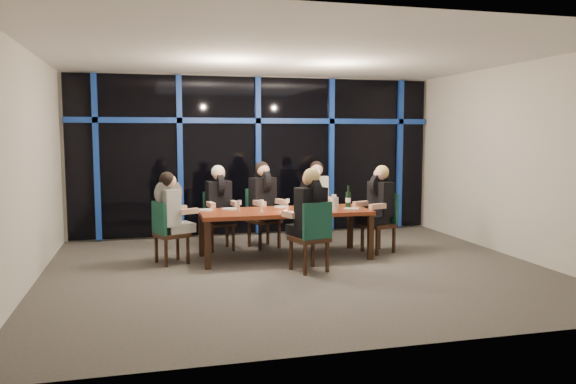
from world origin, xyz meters
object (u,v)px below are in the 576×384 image
diner_near_mid (309,204)px  diner_far_right (317,190)px  diner_end_right (379,196)px  diner_far_mid (264,192)px  chair_near_mid (313,233)px  water_pitcher (334,204)px  chair_far_right (316,212)px  diner_far_left (219,195)px  wine_bottle (348,199)px  chair_far_left (218,217)px  chair_end_right (382,219)px  chair_end_left (166,229)px  chair_far_mid (261,214)px  diner_end_left (171,204)px  dining_table (285,214)px

diner_near_mid → diner_far_right: bearing=-127.0°
diner_end_right → diner_far_mid: bearing=-134.2°
chair_near_mid → water_pitcher: 1.00m
chair_far_right → diner_near_mid: size_ratio=1.02×
diner_end_right → diner_near_mid: size_ratio=0.97×
diner_end_right → diner_far_left: bearing=-126.9°
chair_near_mid → wine_bottle: wine_bottle is taller
chair_far_left → chair_far_right: bearing=-4.1°
diner_near_mid → wine_bottle: 1.23m
chair_end_right → diner_far_mid: diner_far_mid is taller
chair_far_left → diner_far_mid: bearing=-14.3°
chair_end_left → diner_end_right: bearing=-112.2°
chair_near_mid → diner_near_mid: 0.40m
chair_end_left → chair_far_mid: bearing=-82.5°
diner_end_left → chair_end_left: bearing=90.0°
chair_far_left → diner_end_right: (2.48, -0.91, 0.39)m
chair_far_right → chair_end_right: chair_far_right is taller
chair_end_left → diner_near_mid: diner_near_mid is taller
chair_far_left → chair_end_left: (-0.88, -0.92, -0.01)m
chair_far_left → chair_far_mid: size_ratio=0.96×
chair_far_mid → chair_near_mid: size_ratio=1.00×
dining_table → chair_end_right: (1.65, 0.05, -0.14)m
dining_table → diner_near_mid: size_ratio=2.70×
chair_end_left → chair_near_mid: chair_near_mid is taller
diner_end_right → wine_bottle: size_ratio=2.60×
diner_far_left → diner_near_mid: (1.03, -1.75, 0.03)m
dining_table → wine_bottle: (1.02, -0.04, 0.21)m
chair_end_left → diner_near_mid: size_ratio=0.97×
chair_far_mid → chair_end_left: size_ratio=1.06×
chair_far_right → diner_far_mid: diner_far_mid is taller
dining_table → diner_end_left: size_ratio=2.86×
chair_far_right → diner_end_left: (-2.56, -1.03, 0.34)m
diner_near_mid → wine_bottle: size_ratio=2.67×
diner_far_left → diner_end_left: 1.15m
chair_far_mid → wine_bottle: (1.20, -0.99, 0.33)m
dining_table → chair_far_right: 1.37m
diner_end_left → dining_table: bearing=-113.9°
diner_near_mid → water_pitcher: diner_near_mid is taller
chair_far_left → chair_near_mid: (1.07, -1.91, 0.02)m
chair_end_right → water_pitcher: (-0.92, -0.27, 0.32)m
diner_far_right → chair_near_mid: bearing=-94.2°
diner_far_right → water_pitcher: size_ratio=4.62×
dining_table → wine_bottle: 1.04m
chair_end_left → wine_bottle: size_ratio=2.58×
diner_far_right → wine_bottle: (0.20, -1.04, -0.05)m
dining_table → chair_far_left: bearing=134.2°
chair_end_left → diner_far_right: bearing=-91.8°
diner_end_right → diner_near_mid: bearing=-75.7°
chair_far_mid → chair_near_mid: 1.94m
chair_far_left → wine_bottle: wine_bottle is taller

